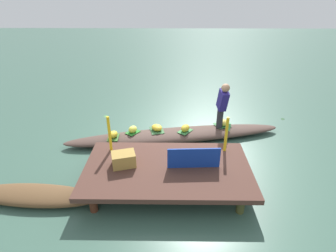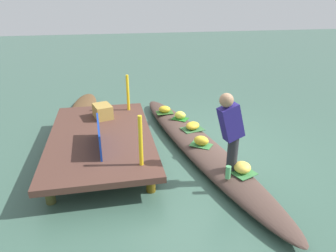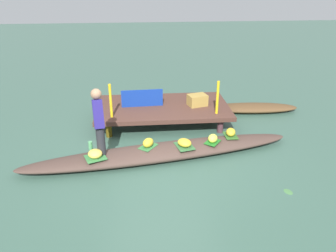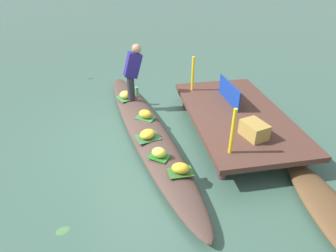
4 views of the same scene
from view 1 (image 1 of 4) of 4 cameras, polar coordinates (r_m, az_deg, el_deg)
canal_water at (r=6.99m, az=1.52°, el=-2.84°), size 40.00×40.00×0.00m
dock_platform at (r=5.30m, az=-0.14°, el=-9.12°), size 3.20×1.80×0.43m
vendor_boat at (r=6.92m, az=1.53°, el=-1.94°), size 5.57×1.64×0.25m
moored_boat at (r=5.69m, az=-26.13°, el=-12.94°), size 2.45×0.76×0.20m
leaf_mat_0 at (r=6.70m, az=-11.41°, el=-2.34°), size 0.26×0.38×0.01m
banana_bunch_0 at (r=6.66m, az=-11.47°, el=-1.76°), size 0.26×0.31×0.16m
leaf_mat_1 at (r=6.89m, az=-2.37°, el=-0.87°), size 0.41×0.48×0.01m
banana_bunch_1 at (r=6.86m, az=-2.38°, el=-0.34°), size 0.38×0.39×0.15m
leaf_mat_2 at (r=7.28m, az=11.36°, el=0.20°), size 0.47×0.45×0.01m
banana_bunch_2 at (r=7.24m, az=11.42°, el=0.76°), size 0.34×0.34×0.16m
leaf_mat_3 at (r=6.85m, az=-7.39°, el=-1.30°), size 0.39×0.41×0.01m
banana_bunch_3 at (r=6.81m, az=-7.43°, el=-0.68°), size 0.28×0.30×0.17m
leaf_mat_4 at (r=6.85m, az=3.63°, el=-1.07°), size 0.42×0.45×0.01m
banana_bunch_4 at (r=6.81m, az=3.65°, el=-0.43°), size 0.30×0.33×0.17m
vendor_person at (r=6.79m, az=11.37°, el=4.67°), size 0.25×0.44×1.24m
water_bottle at (r=7.02m, az=12.71°, el=-0.14°), size 0.08×0.08×0.20m
market_banner at (r=5.16m, az=5.45°, el=-6.74°), size 1.00×0.08×0.42m
railing_post_west at (r=5.68m, az=12.15°, el=-1.76°), size 0.06×0.06×0.77m
railing_post_east at (r=5.70m, az=-12.20°, el=-1.61°), size 0.06×0.06×0.77m
produce_crate at (r=5.31m, az=-9.32°, el=-6.93°), size 0.51×0.43×0.27m
drifting_plant_0 at (r=8.41m, az=-12.93°, el=2.00°), size 0.18×0.21×0.01m
drifting_plant_1 at (r=8.73m, az=23.00°, el=1.38°), size 0.16×0.19×0.01m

